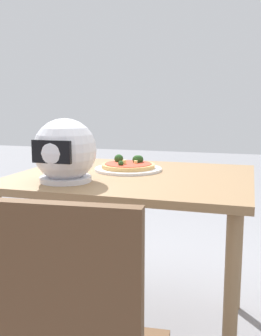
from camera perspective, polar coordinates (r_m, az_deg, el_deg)
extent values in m
plane|color=gray|center=(2.02, 0.33, -22.52)|extent=(14.00, 14.00, 0.00)
cube|color=olive|center=(1.75, 0.36, -1.42)|extent=(1.03, 0.85, 0.03)
cylinder|color=olive|center=(2.13, 15.27, -10.30)|extent=(0.05, 0.05, 0.73)
cylinder|color=olive|center=(2.33, -7.88, -8.33)|extent=(0.05, 0.05, 0.73)
cylinder|color=olive|center=(1.46, 14.24, -19.79)|extent=(0.05, 0.05, 0.73)
cylinder|color=olive|center=(1.74, -18.39, -15.03)|extent=(0.05, 0.05, 0.73)
cylinder|color=white|center=(1.85, -0.34, -0.15)|extent=(0.31, 0.31, 0.01)
cylinder|color=tan|center=(1.85, -0.34, 0.30)|extent=(0.25, 0.25, 0.02)
cylinder|color=red|center=(1.85, -0.34, 0.63)|extent=(0.22, 0.22, 0.00)
sphere|color=#234C1E|center=(1.91, -1.71, 1.34)|extent=(0.04, 0.04, 0.04)
sphere|color=#234C1E|center=(1.88, 0.92, 1.22)|extent=(0.04, 0.04, 0.04)
sphere|color=#234C1E|center=(1.89, 1.26, 1.24)|extent=(0.04, 0.04, 0.04)
sphere|color=#234C1E|center=(1.79, -1.41, 0.66)|extent=(0.03, 0.03, 0.03)
cylinder|color=#E0D172|center=(1.90, 1.51, 1.07)|extent=(0.03, 0.03, 0.01)
cylinder|color=#E0D172|center=(1.83, -0.91, 0.87)|extent=(0.02, 0.02, 0.02)
cylinder|color=#E0D172|center=(1.85, 0.75, 0.88)|extent=(0.02, 0.02, 0.01)
sphere|color=silver|center=(1.59, -9.46, 2.57)|extent=(0.25, 0.25, 0.25)
cylinder|color=silver|center=(1.61, -9.35, -1.56)|extent=(0.21, 0.21, 0.02)
cube|color=black|center=(1.50, -11.37, 2.31)|extent=(0.16, 0.02, 0.09)
cube|color=brown|center=(0.79, -12.93, -20.81)|extent=(0.38, 0.06, 0.45)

